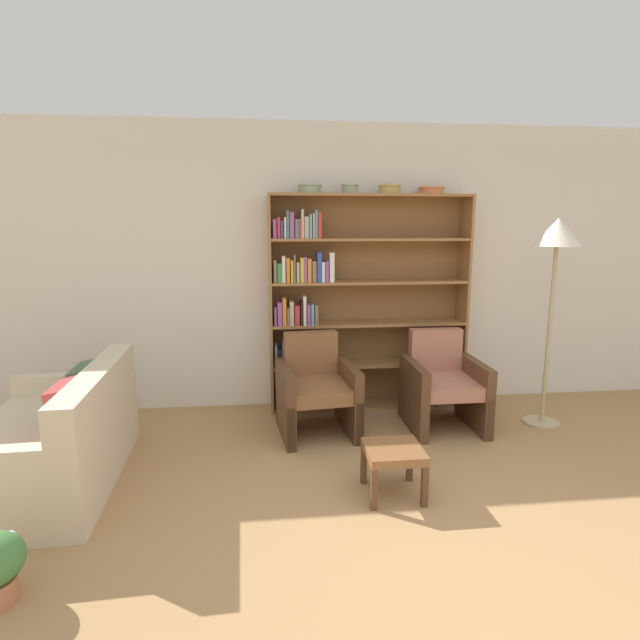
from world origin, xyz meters
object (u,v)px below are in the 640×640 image
object	(u,v)px
bookshelf	(348,305)
armchair_cushioned	(442,385)
armchair_leather	(316,389)
bowl_olive	(350,188)
floor_lamp	(557,246)
bowl_sage	(310,188)
couch	(53,444)
bowl_stoneware	(390,189)
footstool	(394,456)
bowl_cream	(431,190)

from	to	relation	value
bookshelf	armchair_cushioned	bearing A→B (deg)	-37.22
bookshelf	armchair_leather	size ratio (longest dim) A/B	2.45
bowl_olive	floor_lamp	size ratio (longest dim) A/B	0.09
bowl_sage	couch	distance (m)	2.95
bowl_sage	bowl_stoneware	size ratio (longest dim) A/B	1.03
bowl_olive	footstool	bearing A→B (deg)	-88.93
couch	floor_lamp	xyz separation A→B (m)	(4.00, 0.64, 1.33)
couch	armchair_leather	world-z (taller)	armchair_leather
armchair_cushioned	armchair_leather	bearing A→B (deg)	0.06
bowl_cream	floor_lamp	xyz separation A→B (m)	(0.93, -0.62, -0.50)
bowl_cream	bowl_olive	bearing A→B (deg)	180.00
bowl_sage	floor_lamp	world-z (taller)	bowl_sage
floor_lamp	bowl_olive	bearing A→B (deg)	159.89
couch	floor_lamp	distance (m)	4.27
bowl_stoneware	bowl_cream	bearing A→B (deg)	0.00
armchair_leather	couch	bearing A→B (deg)	13.86
bookshelf	bowl_sage	size ratio (longest dim) A/B	9.25
armchair_leather	footstool	distance (m)	1.19
armchair_leather	armchair_cushioned	distance (m)	1.14
bookshelf	armchair_leather	xyz separation A→B (m)	(-0.37, -0.58, -0.65)
armchair_leather	footstool	size ratio (longest dim) A/B	2.25
armchair_cushioned	floor_lamp	bearing A→B (deg)	176.64
bowl_olive	armchair_cushioned	distance (m)	1.99
bowl_sage	couch	xyz separation A→B (m)	(-1.93, -1.27, -1.84)
footstool	armchair_leather	bearing A→B (deg)	110.14
armchair_cushioned	bowl_stoneware	bearing A→B (deg)	-55.59
bowl_olive	footstool	world-z (taller)	bowl_olive
armchair_leather	bowl_sage	bearing A→B (deg)	-96.57
bowl_stoneware	footstool	size ratio (longest dim) A/B	0.58
bowl_stoneware	footstool	xyz separation A→B (m)	(-0.35, -1.68, -1.85)
bowl_cream	couch	bearing A→B (deg)	-157.61
bookshelf	floor_lamp	bearing A→B (deg)	-20.54
bowl_stoneware	armchair_cushioned	distance (m)	1.88
bookshelf	bowl_olive	xyz separation A→B (m)	(0.00, -0.02, 1.10)
bowl_cream	armchair_cushioned	distance (m)	1.83
bowl_sage	bowl_cream	xyz separation A→B (m)	(1.15, 0.00, -0.01)
bookshelf	floor_lamp	size ratio (longest dim) A/B	1.12
bowl_cream	couch	world-z (taller)	bowl_cream
couch	armchair_leather	distance (m)	2.05
couch	armchair_leather	bearing A→B (deg)	-72.63
bowl_stoneware	floor_lamp	size ratio (longest dim) A/B	0.12
couch	floor_lamp	size ratio (longest dim) A/B	0.86
couch	armchair_cushioned	xyz separation A→B (m)	(3.06, 0.70, 0.10)
floor_lamp	footstool	xyz separation A→B (m)	(-1.67, -1.06, -1.34)
bowl_olive	armchair_leather	world-z (taller)	bowl_olive
bowl_sage	armchair_leather	bearing A→B (deg)	-90.43
bowl_sage	bowl_stoneware	world-z (taller)	bowl_stoneware
bookshelf	bowl_olive	bearing A→B (deg)	-80.11
bowl_cream	footstool	bearing A→B (deg)	-113.96
bowl_sage	bowl_olive	size ratio (longest dim) A/B	1.35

